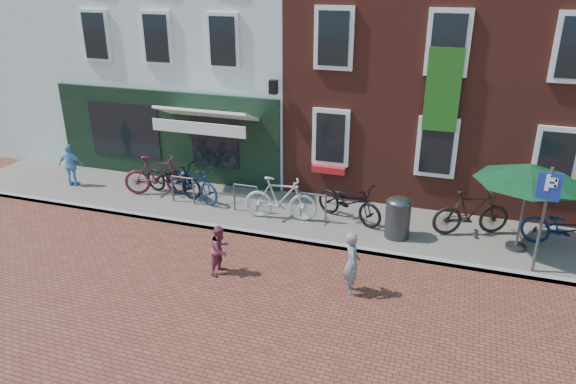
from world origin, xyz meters
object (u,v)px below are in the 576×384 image
(bicycle_1, at_px, (158,175))
(bicycle_6, at_px, (567,229))
(bicycle_4, at_px, (349,202))
(woman, at_px, (352,263))
(bicycle_0, at_px, (173,178))
(parking_sign, at_px, (546,204))
(boy, at_px, (221,250))
(bicycle_2, at_px, (193,182))
(bicycle_5, at_px, (471,212))
(parasol, at_px, (530,169))
(cafe_person, at_px, (71,165))
(litter_bin, at_px, (398,215))
(bicycle_3, at_px, (281,199))

(bicycle_1, xyz_separation_m, bicycle_6, (11.40, 0.03, -0.06))
(bicycle_4, xyz_separation_m, bicycle_6, (5.42, 0.02, 0.00))
(woman, xyz_separation_m, bicycle_0, (-6.28, 3.44, -0.07))
(parking_sign, distance_m, boy, 7.29)
(boy, bearing_deg, bicycle_2, 47.65)
(boy, relative_size, bicycle_5, 0.58)
(bicycle_2, distance_m, bicycle_6, 10.17)
(parasol, relative_size, cafe_person, 1.86)
(boy, bearing_deg, bicycle_1, 58.63)
(bicycle_1, bearing_deg, woman, -137.77)
(parking_sign, xyz_separation_m, boy, (-6.86, -2.15, -1.20))
(boy, height_order, bicycle_0, bicycle_0)
(bicycle_0, bearing_deg, bicycle_5, -78.91)
(bicycle_6, bearing_deg, bicycle_1, 105.20)
(litter_bin, distance_m, bicycle_2, 6.18)
(bicycle_2, bearing_deg, bicycle_3, -78.22)
(parking_sign, relative_size, boy, 2.14)
(parking_sign, distance_m, bicycle_6, 1.95)
(cafe_person, bearing_deg, parasol, 166.13)
(boy, distance_m, bicycle_5, 6.55)
(boy, height_order, bicycle_2, bicycle_2)
(parasol, relative_size, bicycle_5, 1.24)
(bicycle_3, distance_m, bicycle_4, 1.89)
(boy, distance_m, bicycle_2, 4.27)
(bicycle_2, bearing_deg, bicycle_1, 109.75)
(woman, relative_size, bicycle_1, 0.71)
(litter_bin, xyz_separation_m, bicycle_0, (-6.89, 0.66, -0.06))
(bicycle_0, relative_size, bicycle_1, 1.03)
(bicycle_5, bearing_deg, bicycle_0, 67.46)
(litter_bin, relative_size, woman, 0.81)
(parasol, bearing_deg, woman, -138.83)
(parasol, height_order, cafe_person, parasol)
(parasol, xyz_separation_m, bicycle_3, (-6.13, -0.24, -1.49))
(litter_bin, relative_size, cafe_person, 0.87)
(woman, relative_size, bicycle_3, 0.71)
(cafe_person, distance_m, bicycle_0, 3.49)
(litter_bin, distance_m, bicycle_3, 3.21)
(bicycle_6, bearing_deg, litter_bin, 113.53)
(bicycle_3, relative_size, bicycle_5, 1.00)
(cafe_person, height_order, bicycle_1, cafe_person)
(parking_sign, xyz_separation_m, bicycle_4, (-4.62, 1.34, -1.14))
(boy, xyz_separation_m, bicycle_1, (-3.74, 3.49, 0.12))
(bicycle_2, bearing_deg, bicycle_0, 102.27)
(litter_bin, bearing_deg, boy, -141.30)
(boy, height_order, bicycle_4, bicycle_4)
(cafe_person, xyz_separation_m, bicycle_0, (3.47, 0.32, -0.13))
(woman, bearing_deg, cafe_person, 52.62)
(parking_sign, relative_size, bicycle_1, 1.25)
(parking_sign, bearing_deg, bicycle_4, 163.80)
(boy, xyz_separation_m, bicycle_4, (2.24, 3.49, 0.06))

